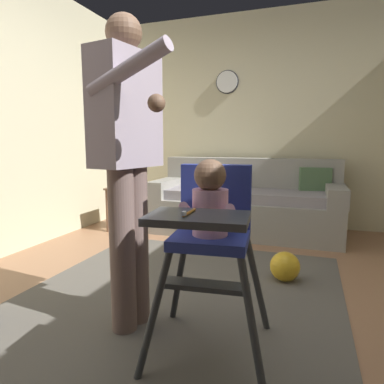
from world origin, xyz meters
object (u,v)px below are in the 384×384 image
couch (246,204)px  sippy_cup (125,183)px  toy_ball_second (285,266)px  wall_clock (227,82)px  high_chair (211,220)px  adult_standing (128,157)px  side_table (127,199)px

couch → sippy_cup: bearing=-75.1°
toy_ball_second → wall_clock: (-0.91, 1.83, 1.70)m
high_chair → wall_clock: bearing=-173.8°
high_chair → couch: bearing=-179.9°
couch → toy_ball_second: size_ratio=9.50×
sippy_cup → adult_standing: bearing=-59.2°
sippy_cup → toy_ball_second: bearing=-26.9°
couch → wall_clock: wall_clock is taller
high_chair → adult_standing: 0.58m
sippy_cup → couch: bearing=14.9°
wall_clock → side_table: bearing=-140.0°
high_chair → adult_standing: bearing=-106.6°
couch → toy_ball_second: couch is taller
couch → adult_standing: bearing=-6.0°
side_table → sippy_cup: bearing=180.0°
high_chair → toy_ball_second: size_ratio=4.35×
toy_ball_second → wall_clock: bearing=116.4°
high_chair → toy_ball_second: bearing=158.4°
couch → high_chair: size_ratio=2.19×
adult_standing → toy_ball_second: (0.79, 0.95, -0.86)m
sippy_cup → wall_clock: size_ratio=0.34×
side_table → high_chair: bearing=-51.3°
couch → wall_clock: 1.60m
toy_ball_second → side_table: side_table is taller
toy_ball_second → sippy_cup: 2.22m
adult_standing → toy_ball_second: adult_standing is taller
toy_ball_second → wall_clock: wall_clock is taller
high_chair → toy_ball_second: 1.22m
couch → high_chair: 2.43m
side_table → wall_clock: wall_clock is taller
couch → adult_standing: (-0.24, -2.30, 0.64)m
toy_ball_second → wall_clock: 2.66m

